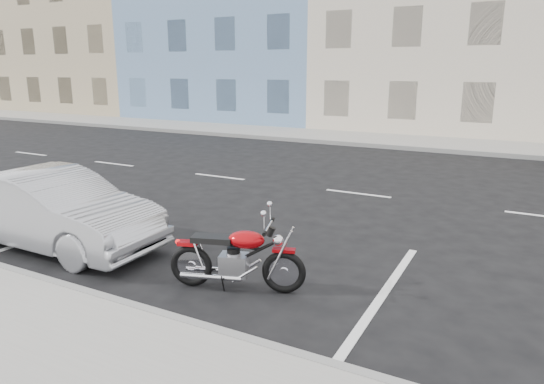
# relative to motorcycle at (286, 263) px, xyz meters

# --- Properties ---
(ground) EXTENTS (120.00, 120.00, 0.00)m
(ground) POSITION_rel_motorcycle_xyz_m (1.17, 5.58, -0.43)
(ground) COLOR black
(ground) RESTS_ON ground
(sidewalk_far) EXTENTS (80.00, 3.40, 0.15)m
(sidewalk_far) POSITION_rel_motorcycle_xyz_m (-3.83, 14.28, -0.35)
(sidewalk_far) COLOR gray
(sidewalk_far) RESTS_ON ground
(curb_near) EXTENTS (80.00, 0.12, 0.16)m
(curb_near) POSITION_rel_motorcycle_xyz_m (-3.83, -1.42, -0.35)
(curb_near) COLOR gray
(curb_near) RESTS_ON ground
(curb_far) EXTENTS (80.00, 0.12, 0.16)m
(curb_far) POSITION_rel_motorcycle_xyz_m (-3.83, 12.58, -0.35)
(curb_far) COLOR gray
(curb_far) RESTS_ON ground
(bldg_far_west) EXTENTS (12.00, 12.00, 12.00)m
(bldg_far_west) POSITION_rel_motorcycle_xyz_m (-24.83, 21.88, 5.57)
(bldg_far_west) COLOR tan
(bldg_far_west) RESTS_ON ground
(bldg_blue) EXTENTS (12.00, 12.00, 13.00)m
(bldg_blue) POSITION_rel_motorcycle_xyz_m (-12.83, 21.88, 6.07)
(bldg_blue) COLOR #6183A9
(bldg_blue) RESTS_ON ground
(bldg_cream) EXTENTS (12.00, 12.00, 11.50)m
(bldg_cream) POSITION_rel_motorcycle_xyz_m (-0.83, 21.88, 5.32)
(bldg_cream) COLOR beige
(bldg_cream) RESTS_ON ground
(motorcycle) EXTENTS (1.80, 0.82, 0.94)m
(motorcycle) POSITION_rel_motorcycle_xyz_m (0.00, 0.00, 0.00)
(motorcycle) COLOR black
(motorcycle) RESTS_ON ground
(sedan_silver) EXTENTS (3.93, 1.41, 1.29)m
(sedan_silver) POSITION_rel_motorcycle_xyz_m (-4.18, -0.24, 0.22)
(sedan_silver) COLOR #A3A4AA
(sedan_silver) RESTS_ON ground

